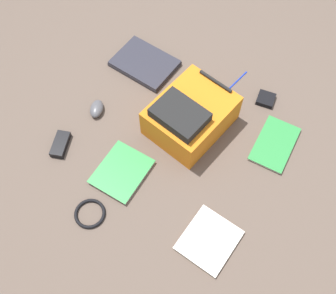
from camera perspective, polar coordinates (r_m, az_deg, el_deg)
The scene contains 11 objects.
ground_plane at distance 1.98m, azimuth 0.86°, elevation 0.75°, with size 3.58×3.58×0.00m, color brown.
backpack at distance 1.95m, azimuth 3.10°, elevation 4.42°, with size 0.41×0.46×0.22m.
laptop at distance 2.25m, azimuth -3.28°, elevation 11.61°, with size 0.37×0.30×0.03m.
book_red at distance 2.03m, azimuth 14.70°, elevation 0.39°, with size 0.19×0.29×0.02m.
book_blue at distance 1.91m, azimuth -6.49°, elevation -3.48°, with size 0.24×0.28×0.02m.
book_comic at distance 1.79m, azimuth 5.76°, elevation -12.85°, with size 0.26×0.28×0.02m.
computer_mouse at distance 2.09m, azimuth -9.96°, elevation 5.30°, with size 0.06×0.11×0.04m, color #4C4C51.
cable_coil at distance 1.85m, azimuth -10.88°, elevation -9.14°, with size 0.14×0.14×0.01m, color black.
power_brick at distance 2.02m, azimuth -14.83°, elevation 0.37°, with size 0.06×0.14×0.03m, color black.
pen_black at distance 2.22m, azimuth 9.81°, elevation 9.27°, with size 0.01×0.01×0.15m, color #1933B2.
earbud_pouch at distance 2.16m, azimuth 13.52°, elevation 6.54°, with size 0.09×0.09×0.03m, color black.
Camera 1 is at (0.36, -0.91, 1.72)m, focal length 43.54 mm.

